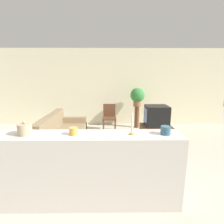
{
  "coord_description": "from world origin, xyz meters",
  "views": [
    {
      "loc": [
        0.34,
        -2.87,
        1.84
      ],
      "look_at": [
        0.39,
        1.64,
        0.85
      ],
      "focal_mm": 28.0,
      "sensor_mm": 36.0,
      "label": 1
    }
  ],
  "objects": [
    {
      "name": "plant_stand",
      "position": [
        1.27,
        2.99,
        0.38
      ],
      "size": [
        0.16,
        0.16,
        0.75
      ],
      "color": "brown",
      "rests_on": "ground_plane"
    },
    {
      "name": "candlestick",
      "position": [
        0.63,
        -0.64,
        1.14
      ],
      "size": [
        0.07,
        0.07,
        0.28
      ],
      "color": "#B7933D",
      "rests_on": "foreground_counter"
    },
    {
      "name": "potted_plant",
      "position": [
        1.27,
        2.99,
        1.11
      ],
      "size": [
        0.48,
        0.48,
        0.63
      ],
      "color": "#8E5B3D",
      "rests_on": "plant_stand"
    },
    {
      "name": "television",
      "position": [
        1.57,
        1.62,
        0.75
      ],
      "size": [
        0.59,
        0.53,
        0.54
      ],
      "color": "black",
      "rests_on": "tv_stand"
    },
    {
      "name": "foreground_counter",
      "position": [
        0.0,
        -0.64,
        0.52
      ],
      "size": [
        2.63,
        0.44,
        1.04
      ],
      "color": "beige",
      "rests_on": "ground_plane"
    },
    {
      "name": "candle_jar",
      "position": [
        -0.15,
        -0.64,
        1.09
      ],
      "size": [
        0.12,
        0.12,
        0.1
      ],
      "color": "gold",
      "rests_on": "foreground_counter"
    },
    {
      "name": "wooden_chair",
      "position": [
        0.31,
        2.63,
        0.5
      ],
      "size": [
        0.44,
        0.44,
        0.88
      ],
      "color": "brown",
      "rests_on": "ground_plane"
    },
    {
      "name": "wall_back",
      "position": [
        0.0,
        3.43,
        1.35
      ],
      "size": [
        9.0,
        0.06,
        2.7
      ],
      "color": "beige",
      "rests_on": "ground_plane"
    },
    {
      "name": "coffee_tin",
      "position": [
        1.09,
        -0.64,
        1.1
      ],
      "size": [
        0.13,
        0.13,
        0.11
      ],
      "color": "#335B75",
      "rests_on": "foreground_counter"
    },
    {
      "name": "couch",
      "position": [
        -0.84,
        1.25,
        0.3
      ],
      "size": [
        0.87,
        1.8,
        0.85
      ],
      "color": "#847051",
      "rests_on": "ground_plane"
    },
    {
      "name": "decorative_bowl",
      "position": [
        -0.79,
        -0.64,
        1.12
      ],
      "size": [
        0.18,
        0.18,
        0.19
      ],
      "color": "tan",
      "rests_on": "foreground_counter"
    },
    {
      "name": "ground_plane",
      "position": [
        0.0,
        0.0,
        0.0
      ],
      "size": [
        14.0,
        14.0,
        0.0
      ],
      "primitive_type": "plane",
      "color": "beige"
    },
    {
      "name": "tv_stand",
      "position": [
        1.58,
        1.62,
        0.24
      ],
      "size": [
        0.8,
        0.56,
        0.48
      ],
      "color": "brown",
      "rests_on": "ground_plane"
    }
  ]
}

